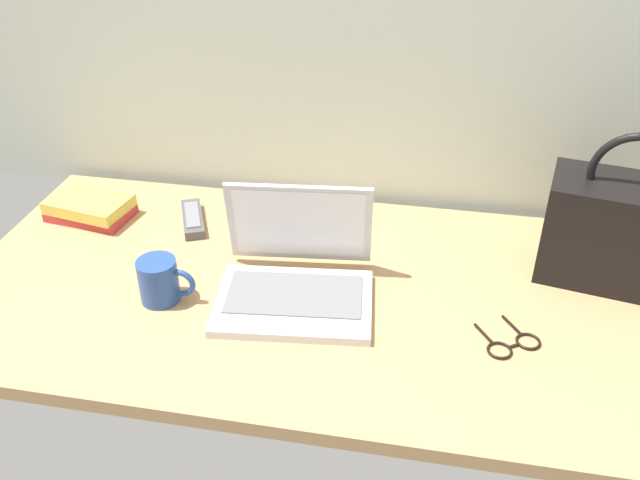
{
  "coord_description": "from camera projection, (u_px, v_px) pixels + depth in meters",
  "views": [
    {
      "loc": [
        0.17,
        -1.11,
        0.88
      ],
      "look_at": [
        -0.04,
        0.0,
        0.15
      ],
      "focal_mm": 38.17,
      "sensor_mm": 36.0,
      "label": 1
    }
  ],
  "objects": [
    {
      "name": "desk",
      "position": [
        339.0,
        296.0,
        1.41
      ],
      "size": [
        1.6,
        0.76,
        0.03
      ],
      "color": "tan",
      "rests_on": "ground"
    },
    {
      "name": "laptop",
      "position": [
        296.0,
        275.0,
        1.37
      ],
      "size": [
        0.33,
        0.3,
        0.21
      ],
      "color": "silver",
      "rests_on": "desk"
    },
    {
      "name": "coffee_mug",
      "position": [
        160.0,
        280.0,
        1.36
      ],
      "size": [
        0.12,
        0.08,
        0.09
      ],
      "color": "#26478C",
      "rests_on": "desk"
    },
    {
      "name": "remote_control_near",
      "position": [
        193.0,
        219.0,
        1.63
      ],
      "size": [
        0.11,
        0.17,
        0.02
      ],
      "color": "#4C4C51",
      "rests_on": "desk"
    },
    {
      "name": "eyeglasses",
      "position": [
        513.0,
        344.0,
        1.26
      ],
      "size": [
        0.13,
        0.14,
        0.01
      ],
      "color": "black",
      "rests_on": "desk"
    },
    {
      "name": "handbag",
      "position": [
        621.0,
        231.0,
        1.38
      ],
      "size": [
        0.32,
        0.21,
        0.33
      ],
      "color": "black",
      "rests_on": "desk"
    },
    {
      "name": "book_stack",
      "position": [
        90.0,
        208.0,
        1.64
      ],
      "size": [
        0.21,
        0.15,
        0.05
      ],
      "color": "#B23333",
      "rests_on": "desk"
    }
  ]
}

